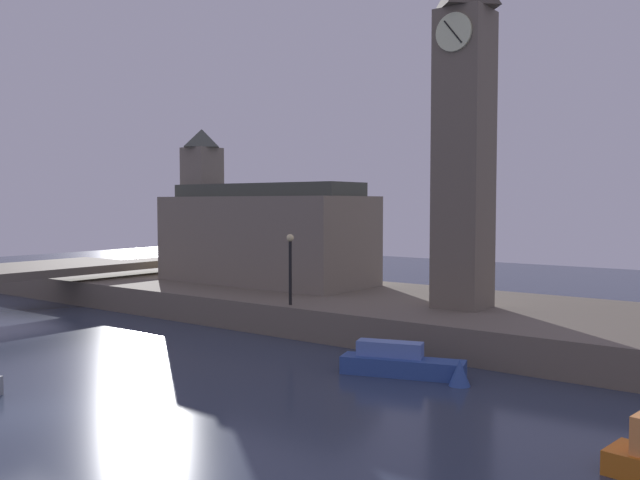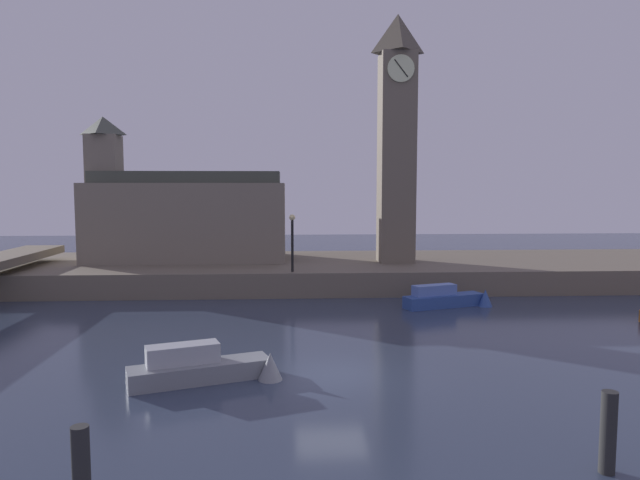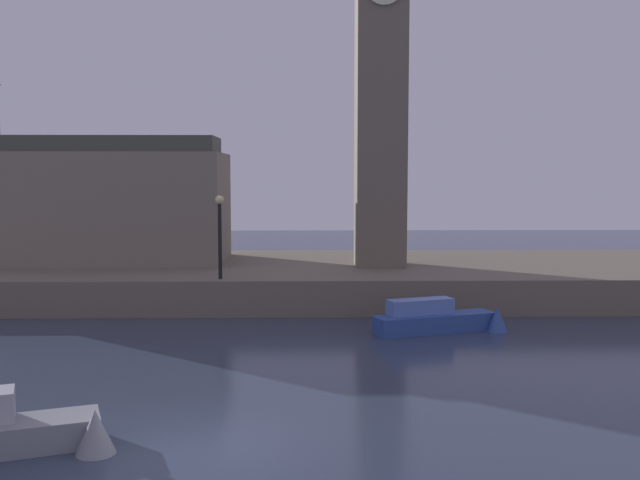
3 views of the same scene
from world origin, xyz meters
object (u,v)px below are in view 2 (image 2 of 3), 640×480
at_px(streetlamp, 292,236).
at_px(mooring_post_right, 608,432).
at_px(clock_tower, 397,137).
at_px(parliament_hall, 181,215).
at_px(boat_tour_blue, 450,298).
at_px(boat_cruiser_grey, 212,368).
at_px(mooring_post_left, 81,471).

distance_m(streetlamp, mooring_post_right, 23.34).
distance_m(clock_tower, parliament_hall, 15.83).
bearing_deg(boat_tour_blue, boat_cruiser_grey, -134.67).
height_order(parliament_hall, boat_tour_blue, parliament_hall).
distance_m(mooring_post_left, boat_cruiser_grey, 8.21).
bearing_deg(parliament_hall, boat_tour_blue, -30.94).
height_order(mooring_post_right, boat_tour_blue, mooring_post_right).
relative_size(clock_tower, mooring_post_right, 8.49).
relative_size(streetlamp, boat_tour_blue, 0.66).
height_order(clock_tower, boat_cruiser_grey, clock_tower).
relative_size(streetlamp, mooring_post_left, 1.86).
relative_size(clock_tower, boat_tour_blue, 3.11).
bearing_deg(clock_tower, mooring_post_left, -112.51).
xyz_separation_m(parliament_hall, mooring_post_left, (3.36, -29.54, -3.67)).
xyz_separation_m(clock_tower, mooring_post_right, (0.10, -26.37, -8.99)).
relative_size(parliament_hall, streetlamp, 3.91).
bearing_deg(boat_cruiser_grey, parliament_hall, 102.79).
xyz_separation_m(mooring_post_right, boat_tour_blue, (1.54, 18.57, -0.51)).
xyz_separation_m(streetlamp, mooring_post_right, (7.14, -22.05, -2.72)).
xyz_separation_m(parliament_hall, mooring_post_right, (14.86, -28.40, -3.64)).
bearing_deg(mooring_post_right, boat_tour_blue, 85.26).
xyz_separation_m(clock_tower, parliament_hall, (-14.76, 2.03, -5.35)).
bearing_deg(parliament_hall, clock_tower, -7.81).
height_order(mooring_post_left, mooring_post_right, mooring_post_right).
relative_size(boat_cruiser_grey, boat_tour_blue, 1.04).
bearing_deg(clock_tower, streetlamp, -148.47).
bearing_deg(streetlamp, mooring_post_left, -100.64).
height_order(mooring_post_left, boat_cruiser_grey, mooring_post_left).
distance_m(mooring_post_left, boat_tour_blue, 23.64).
distance_m(clock_tower, streetlamp, 10.37).
relative_size(parliament_hall, mooring_post_right, 7.00).
bearing_deg(streetlamp, clock_tower, 31.53).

